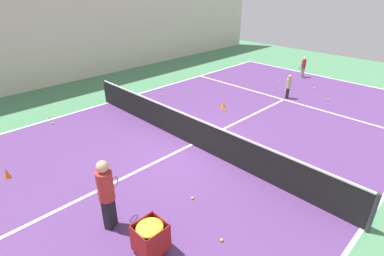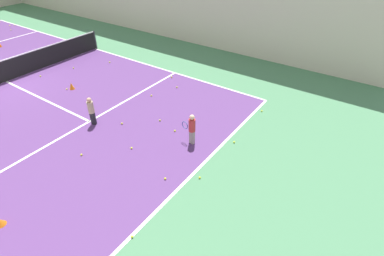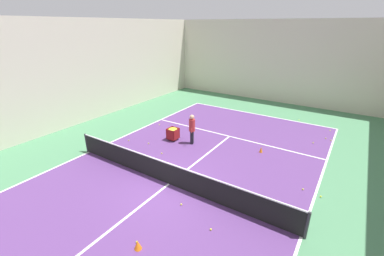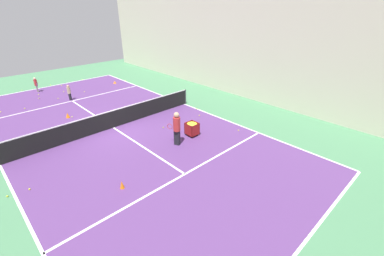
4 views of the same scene
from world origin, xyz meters
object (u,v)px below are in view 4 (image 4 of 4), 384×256
object	(u,v)px
player_near_baseline	(36,84)
child_midcourt	(69,91)
ball_cart	(192,126)
tennis_net	(112,119)
training_cone_1	(115,82)
training_cone_0	(122,185)
coach_at_net	(177,126)

from	to	relation	value
player_near_baseline	child_midcourt	world-z (taller)	player_near_baseline
ball_cart	tennis_net	bearing A→B (deg)	-55.26
ball_cart	training_cone_1	world-z (taller)	ball_cart
ball_cart	training_cone_0	size ratio (longest dim) A/B	2.36
tennis_net	coach_at_net	distance (m)	4.27
ball_cart	training_cone_1	bearing A→B (deg)	-98.89
child_midcourt	training_cone_0	bearing A→B (deg)	-25.42
coach_at_net	ball_cart	distance (m)	1.34
coach_at_net	ball_cart	xyz separation A→B (m)	(-1.23, -0.20, -0.48)
coach_at_net	child_midcourt	xyz separation A→B (m)	(1.40, -10.42, -0.36)
tennis_net	ball_cart	bearing A→B (deg)	124.74
coach_at_net	child_midcourt	distance (m)	10.52
player_near_baseline	training_cone_0	world-z (taller)	player_near_baseline
coach_at_net	training_cone_0	xyz separation A→B (m)	(3.76, 1.11, -0.85)
player_near_baseline	tennis_net	bearing A→B (deg)	16.20
ball_cart	training_cone_0	xyz separation A→B (m)	(4.99, 1.31, -0.37)
training_cone_1	child_midcourt	bearing A→B (deg)	20.74
ball_cart	training_cone_1	xyz separation A→B (m)	(-1.86, -11.92, -0.43)
child_midcourt	training_cone_1	bearing A→B (deg)	96.89
tennis_net	coach_at_net	xyz separation A→B (m)	(-1.40, 4.00, 0.47)
player_near_baseline	training_cone_0	distance (m)	15.38
child_midcourt	ball_cart	bearing A→B (deg)	0.61
tennis_net	training_cone_0	world-z (taller)	tennis_net
ball_cart	training_cone_0	distance (m)	5.18
player_near_baseline	coach_at_net	distance (m)	14.44
child_midcourt	training_cone_1	size ratio (longest dim) A/B	4.33
tennis_net	ball_cart	distance (m)	4.62
player_near_baseline	training_cone_0	bearing A→B (deg)	5.22
player_near_baseline	coach_at_net	xyz separation A→B (m)	(-2.57, 14.21, 0.34)
child_midcourt	ball_cart	size ratio (longest dim) A/B	1.52
player_near_baseline	ball_cart	world-z (taller)	player_near_baseline
player_near_baseline	training_cone_1	world-z (taller)	player_near_baseline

